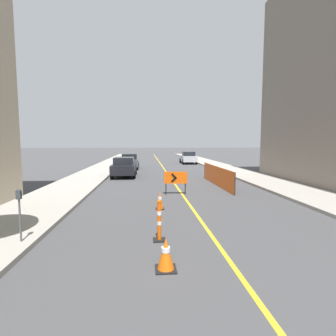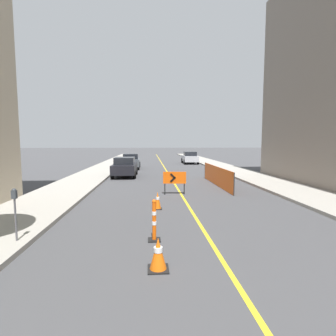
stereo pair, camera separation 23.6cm
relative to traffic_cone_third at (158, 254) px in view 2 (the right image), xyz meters
name	(u,v)px [view 2 (the right image)]	position (x,y,z in m)	size (l,w,h in m)	color
lane_stripe	(166,169)	(1.52, 21.56, -0.35)	(0.12, 69.44, 0.01)	gold
sidewalk_left	(102,169)	(-4.95, 21.56, -0.28)	(3.12, 69.44, 0.15)	#9E998E
sidewalk_right	(227,168)	(7.99, 21.56, -0.28)	(3.12, 69.44, 0.15)	#9E998E
traffic_cone_third	(158,254)	(0.00, 0.00, 0.00)	(0.46, 0.46, 0.72)	black
traffic_cone_fourth	(158,201)	(0.16, 5.24, 0.01)	(0.35, 0.35, 0.73)	black
delineator_post_rear	(154,223)	(-0.05, 1.72, 0.16)	(0.36, 0.36, 1.18)	black
arrow_barricade_primary	(175,178)	(1.16, 8.27, 0.51)	(1.22, 0.16, 1.22)	#EF560C
safety_mesh_fence	(217,176)	(4.20, 11.12, 0.26)	(0.10, 6.91, 1.23)	#EF560C
parked_car_curb_near	(125,167)	(-2.16, 16.02, 0.45)	(1.94, 4.31, 1.59)	black
parked_car_curb_mid	(131,161)	(-2.14, 22.66, 0.45)	(1.99, 4.38, 1.59)	#474C51
parked_car_curb_far	(190,158)	(5.21, 28.89, 0.45)	(1.94, 4.34, 1.59)	#B7B7BC
parking_meter_near_curb	(15,204)	(-3.74, 1.59, 0.79)	(0.12, 0.11, 1.42)	#4C4C51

